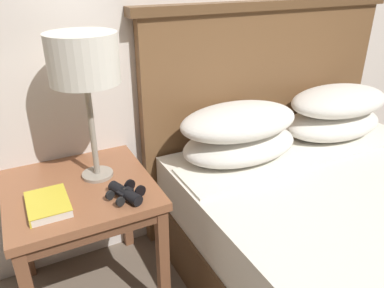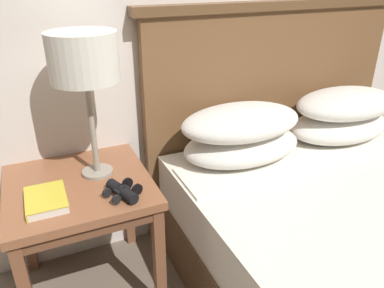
{
  "view_description": "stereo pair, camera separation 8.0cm",
  "coord_description": "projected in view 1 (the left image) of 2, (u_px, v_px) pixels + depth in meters",
  "views": [
    {
      "loc": [
        -0.69,
        -0.68,
        1.4
      ],
      "look_at": [
        -0.02,
        0.64,
        0.69
      ],
      "focal_mm": 35.0,
      "sensor_mm": 36.0,
      "label": 1
    },
    {
      "loc": [
        -0.62,
        -0.71,
        1.4
      ],
      "look_at": [
        -0.02,
        0.64,
        0.69
      ],
      "focal_mm": 35.0,
      "sensor_mm": 36.0,
      "label": 2
    }
  ],
  "objects": [
    {
      "name": "bed",
      "position": [
        360.0,
        231.0,
        1.67
      ],
      "size": [
        1.54,
        1.78,
        1.24
      ],
      "color": "#4E3520",
      "rests_on": "ground_plane"
    },
    {
      "name": "book_on_nightstand",
      "position": [
        47.0,
        204.0,
        1.37
      ],
      "size": [
        0.15,
        0.2,
        0.03
      ],
      "color": "silver",
      "rests_on": "nightstand"
    },
    {
      "name": "nightstand",
      "position": [
        81.0,
        201.0,
        1.56
      ],
      "size": [
        0.58,
        0.58,
        0.59
      ],
      "color": "brown",
      "rests_on": "ground_plane"
    },
    {
      "name": "table_lamp",
      "position": [
        84.0,
        62.0,
        1.38
      ],
      "size": [
        0.26,
        0.26,
        0.59
      ],
      "color": "gray",
      "rests_on": "nightstand"
    },
    {
      "name": "binoculars_pair",
      "position": [
        126.0,
        193.0,
        1.43
      ],
      "size": [
        0.16,
        0.16,
        0.05
      ],
      "color": "black",
      "rests_on": "nightstand"
    }
  ]
}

